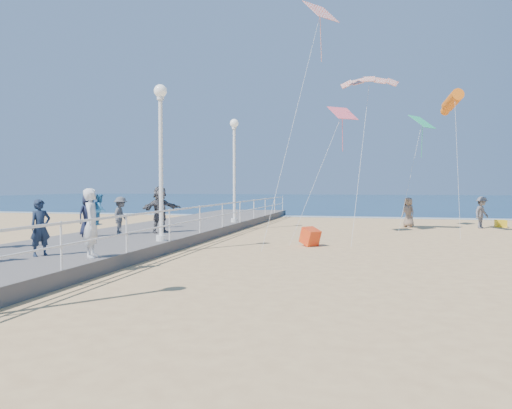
% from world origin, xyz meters
% --- Properties ---
extents(ground, '(160.00, 160.00, 0.00)m').
position_xyz_m(ground, '(0.00, 0.00, 0.00)').
color(ground, '#E5B977').
rests_on(ground, ground).
extents(ocean, '(160.00, 90.00, 0.05)m').
position_xyz_m(ocean, '(0.00, 65.00, 0.01)').
color(ocean, '#0C2B4D').
rests_on(ocean, ground).
extents(surf_line, '(160.00, 1.20, 0.04)m').
position_xyz_m(surf_line, '(0.00, 20.50, 0.03)').
color(surf_line, silver).
rests_on(surf_line, ground).
extents(boardwalk, '(5.00, 44.00, 0.40)m').
position_xyz_m(boardwalk, '(-7.50, 0.00, 0.20)').
color(boardwalk, slate).
rests_on(boardwalk, ground).
extents(railing, '(0.05, 42.00, 0.55)m').
position_xyz_m(railing, '(-5.05, 0.00, 1.25)').
color(railing, white).
rests_on(railing, boardwalk).
extents(lamp_post_mid, '(0.44, 0.44, 5.32)m').
position_xyz_m(lamp_post_mid, '(-5.35, 0.00, 3.66)').
color(lamp_post_mid, white).
rests_on(lamp_post_mid, boardwalk).
extents(lamp_post_far, '(0.44, 0.44, 5.32)m').
position_xyz_m(lamp_post_far, '(-5.35, 9.00, 3.66)').
color(lamp_post_far, white).
rests_on(lamp_post_far, boardwalk).
extents(woman_holding_toddler, '(0.62, 0.77, 1.82)m').
position_xyz_m(woman_holding_toddler, '(-5.46, -4.08, 1.31)').
color(woman_holding_toddler, white).
rests_on(woman_holding_toddler, boardwalk).
extents(toddler_held, '(0.42, 0.48, 0.83)m').
position_xyz_m(toddler_held, '(-5.31, -3.93, 1.66)').
color(toddler_held, '#368CCB').
rests_on(toddler_held, boardwalk).
extents(spectator_0, '(0.58, 0.66, 1.53)m').
position_xyz_m(spectator_0, '(-6.97, -4.15, 1.17)').
color(spectator_0, '#1B273C').
rests_on(spectator_0, boardwalk).
extents(spectator_2, '(0.63, 0.99, 1.47)m').
position_xyz_m(spectator_2, '(-7.82, 1.72, 1.13)').
color(spectator_2, '#525357').
rests_on(spectator_2, boardwalk).
extents(spectator_4, '(0.80, 0.92, 1.60)m').
position_xyz_m(spectator_4, '(-8.59, 0.69, 1.20)').
color(spectator_4, '#161A31').
rests_on(spectator_4, boardwalk).
extents(spectator_5, '(1.42, 1.76, 1.88)m').
position_xyz_m(spectator_5, '(-6.65, 2.76, 1.34)').
color(spectator_5, '#58585D').
rests_on(spectator_5, boardwalk).
extents(spectator_6, '(0.57, 0.67, 1.56)m').
position_xyz_m(spectator_6, '(-7.74, 4.96, 1.18)').
color(spectator_6, '#806F58').
rests_on(spectator_6, boardwalk).
extents(beach_walker_a, '(1.19, 1.25, 1.71)m').
position_xyz_m(beach_walker_a, '(7.27, 12.92, 0.85)').
color(beach_walker_a, '#5F5E63').
rests_on(beach_walker_a, ground).
extents(beach_walker_c, '(0.94, 0.94, 1.65)m').
position_xyz_m(beach_walker_c, '(3.50, 12.76, 0.82)').
color(beach_walker_c, '#826B5A').
rests_on(beach_walker_c, ground).
extents(box_kite, '(0.89, 0.88, 0.74)m').
position_xyz_m(box_kite, '(-0.63, 2.96, 0.30)').
color(box_kite, red).
rests_on(box_kite, ground).
extents(beach_chair_left, '(0.55, 0.55, 0.40)m').
position_xyz_m(beach_chair_left, '(8.47, 14.03, 0.20)').
color(beach_chair_left, yellow).
rests_on(beach_chair_left, ground).
extents(kite_parafoil, '(2.74, 0.94, 0.65)m').
position_xyz_m(kite_parafoil, '(1.41, 8.85, 7.38)').
color(kite_parafoil, red).
extents(kite_windsock, '(1.01, 2.70, 1.09)m').
position_xyz_m(kite_windsock, '(5.20, 9.08, 6.25)').
color(kite_windsock, orange).
extents(kite_diamond_pink, '(1.45, 1.43, 0.67)m').
position_xyz_m(kite_diamond_pink, '(0.25, 7.65, 5.64)').
color(kite_diamond_pink, '#FF5D71').
extents(kite_diamond_green, '(1.51, 1.57, 0.75)m').
position_xyz_m(kite_diamond_green, '(4.17, 12.78, 5.75)').
color(kite_diamond_green, '#29C17B').
extents(kite_diamond_redwhite, '(1.59, 1.66, 0.93)m').
position_xyz_m(kite_diamond_redwhite, '(-0.63, 6.28, 9.87)').
color(kite_diamond_redwhite, red).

